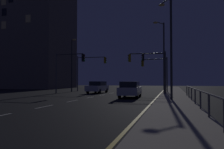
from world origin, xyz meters
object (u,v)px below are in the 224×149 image
(traffic_light_near_left, at_px, (90,66))
(traffic_light_far_left, at_px, (69,64))
(street_lamp_mid_block, at_px, (163,51))
(traffic_light_mid_left, at_px, (148,63))
(street_lamp_far_end, at_px, (169,38))
(street_lamp_median, at_px, (72,61))
(car_oncoming, at_px, (98,87))
(traffic_light_far_right, at_px, (155,67))
(traffic_light_overhead_east, at_px, (155,64))
(building_distant, at_px, (27,35))
(car, at_px, (130,89))

(traffic_light_near_left, bearing_deg, traffic_light_far_left, -92.04)
(street_lamp_mid_block, bearing_deg, traffic_light_mid_left, 171.89)
(street_lamp_far_end, bearing_deg, street_lamp_median, 140.39)
(traffic_light_near_left, xyz_separation_m, street_lamp_far_end, (12.41, -14.35, 1.11))
(car_oncoming, bearing_deg, traffic_light_far_right, 28.08)
(traffic_light_far_right, bearing_deg, traffic_light_far_left, -149.62)
(traffic_light_overhead_east, distance_m, traffic_light_far_right, 0.82)
(car_oncoming, relative_size, street_lamp_far_end, 0.53)
(traffic_light_near_left, height_order, street_lamp_median, street_lamp_median)
(street_lamp_far_end, bearing_deg, traffic_light_far_right, 99.14)
(car_oncoming, height_order, traffic_light_far_left, traffic_light_far_left)
(car_oncoming, distance_m, street_lamp_mid_block, 9.71)
(traffic_light_mid_left, bearing_deg, car_oncoming, 170.90)
(traffic_light_near_left, xyz_separation_m, street_lamp_mid_block, (11.52, -6.09, 1.13))
(car_oncoming, height_order, traffic_light_mid_left, traffic_light_mid_left)
(car_oncoming, xyz_separation_m, traffic_light_far_right, (7.31, 3.90, 2.74))
(car_oncoming, xyz_separation_m, building_distant, (-22.73, 15.67, 11.45))
(traffic_light_far_right, bearing_deg, traffic_light_near_left, 175.28)
(traffic_light_overhead_east, distance_m, street_lamp_far_end, 13.05)
(car_oncoming, distance_m, street_lamp_median, 6.54)
(traffic_light_far_right, height_order, street_lamp_median, street_lamp_median)
(traffic_light_far_right, bearing_deg, car, -98.42)
(car, bearing_deg, traffic_light_mid_left, 78.85)
(car_oncoming, distance_m, building_distant, 29.89)
(traffic_light_far_left, xyz_separation_m, traffic_light_mid_left, (10.03, 1.15, 0.00))
(traffic_light_far_left, xyz_separation_m, street_lamp_median, (-1.62, 4.45, 0.92))
(building_distant, bearing_deg, traffic_light_far_right, -21.40)
(street_lamp_mid_block, bearing_deg, traffic_light_far_left, -175.63)
(street_lamp_median, relative_size, street_lamp_mid_block, 0.93)
(street_lamp_far_end, bearing_deg, car_oncoming, 134.63)
(traffic_light_far_left, relative_size, street_lamp_mid_block, 0.63)
(traffic_light_near_left, bearing_deg, traffic_light_mid_left, -30.86)
(car_oncoming, height_order, traffic_light_overhead_east, traffic_light_overhead_east)
(street_lamp_far_end, bearing_deg, traffic_light_overhead_east, 99.21)
(traffic_light_mid_left, bearing_deg, street_lamp_far_end, -72.84)
(traffic_light_far_left, bearing_deg, traffic_light_overhead_east, 27.39)
(traffic_light_far_left, bearing_deg, traffic_light_far_right, 30.38)
(street_lamp_median, bearing_deg, car_oncoming, -24.73)
(street_lamp_far_end, height_order, street_lamp_mid_block, street_lamp_mid_block)
(street_lamp_median, xyz_separation_m, building_distant, (-17.94, 13.47, 7.59))
(car, xyz_separation_m, street_lamp_mid_block, (2.89, 5.53, 4.31))
(car_oncoming, relative_size, street_lamp_mid_block, 0.53)
(car, xyz_separation_m, traffic_light_far_left, (-8.89, 4.63, 2.94))
(traffic_light_overhead_east, bearing_deg, traffic_light_far_right, 97.69)
(building_distant, bearing_deg, car_oncoming, -34.59)
(traffic_light_overhead_east, distance_m, traffic_light_near_left, 10.43)
(street_lamp_mid_block, bearing_deg, street_lamp_far_end, -83.90)
(car, xyz_separation_m, street_lamp_median, (-10.51, 9.09, 3.86))
(traffic_light_mid_left, relative_size, street_lamp_far_end, 0.60)
(traffic_light_overhead_east, xyz_separation_m, traffic_light_far_left, (-10.57, -5.48, -0.27))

